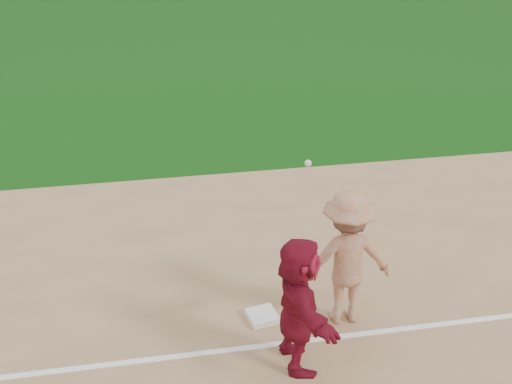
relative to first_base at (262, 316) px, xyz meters
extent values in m
plane|color=#0E400C|center=(0.21, 0.19, -0.07)|extent=(160.00, 160.00, 0.00)
cube|color=white|center=(0.21, -0.61, -0.04)|extent=(60.00, 0.10, 0.01)
cube|color=white|center=(0.00, 0.00, 0.00)|extent=(0.50, 0.50, 0.10)
imported|color=maroon|center=(0.29, -1.01, 0.93)|extent=(0.65, 1.83, 1.95)
imported|color=#979799|center=(1.20, -0.18, 1.00)|extent=(1.39, 0.83, 2.10)
sphere|color=silver|center=(0.62, 0.01, 2.47)|extent=(0.10, 0.10, 0.10)
camera|label=1|loc=(-1.48, -7.60, 6.02)|focal=45.00mm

